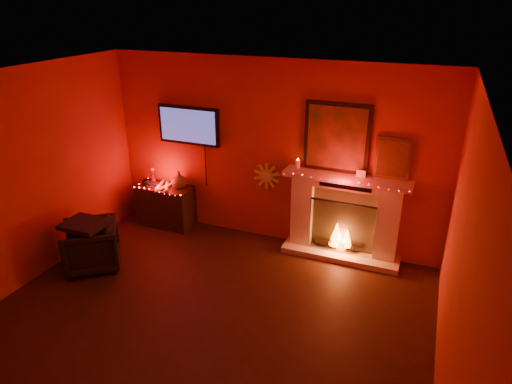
% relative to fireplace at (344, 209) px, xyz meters
% --- Properties ---
extents(room, '(5.00, 5.00, 5.00)m').
position_rel_fireplace_xyz_m(room, '(-1.14, -2.39, 0.63)').
color(room, black).
rests_on(room, ground).
extents(floor, '(5.00, 5.00, 0.00)m').
position_rel_fireplace_xyz_m(floor, '(-1.14, -2.39, -0.72)').
color(floor, black).
rests_on(floor, ground).
extents(fireplace, '(1.72, 0.40, 2.18)m').
position_rel_fireplace_xyz_m(fireplace, '(0.00, 0.00, 0.00)').
color(fireplace, beige).
rests_on(fireplace, floor).
extents(tv, '(1.00, 0.07, 1.24)m').
position_rel_fireplace_xyz_m(tv, '(-2.44, 0.06, 0.92)').
color(tv, black).
rests_on(tv, room).
extents(sunburst_clock, '(0.40, 0.03, 0.40)m').
position_rel_fireplace_xyz_m(sunburst_clock, '(-1.19, 0.09, 0.28)').
color(sunburst_clock, yellow).
rests_on(sunburst_clock, room).
extents(console_table, '(0.87, 0.50, 0.93)m').
position_rel_fireplace_xyz_m(console_table, '(-2.83, -0.13, -0.35)').
color(console_table, black).
rests_on(console_table, floor).
extents(armchair, '(0.99, 0.98, 0.65)m').
position_rel_fireplace_xyz_m(armchair, '(-3.09, -1.61, -0.40)').
color(armchair, black).
rests_on(armchair, floor).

